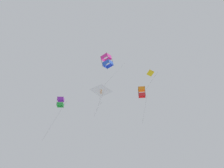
{
  "coord_description": "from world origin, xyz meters",
  "views": [
    {
      "loc": [
        -2.34,
        32.77,
        8.48
      ],
      "look_at": [
        -0.51,
        2.64,
        39.68
      ],
      "focal_mm": 41.89,
      "sensor_mm": 36.0,
      "label": 1
    }
  ],
  "objects_px": {
    "kite_box_upper_right": "(142,92)",
    "kite_box_near_right": "(60,102)",
    "kite_delta_mid_left": "(101,91)",
    "kite_diamond_near_left": "(150,73)",
    "kite_box_low_drifter": "(107,61)"
  },
  "relations": [
    {
      "from": "kite_diamond_near_left",
      "to": "kite_box_near_right",
      "type": "relative_size",
      "value": 0.54
    },
    {
      "from": "kite_diamond_near_left",
      "to": "kite_box_low_drifter",
      "type": "distance_m",
      "value": 8.3
    },
    {
      "from": "kite_delta_mid_left",
      "to": "kite_box_upper_right",
      "type": "height_order",
      "value": "kite_box_upper_right"
    },
    {
      "from": "kite_box_near_right",
      "to": "kite_box_upper_right",
      "type": "bearing_deg",
      "value": 5.34
    },
    {
      "from": "kite_box_upper_right",
      "to": "kite_box_low_drifter",
      "type": "distance_m",
      "value": 8.65
    },
    {
      "from": "kite_diamond_near_left",
      "to": "kite_box_upper_right",
      "type": "height_order",
      "value": "kite_box_upper_right"
    },
    {
      "from": "kite_box_upper_right",
      "to": "kite_box_low_drifter",
      "type": "bearing_deg",
      "value": -132.28
    },
    {
      "from": "kite_diamond_near_left",
      "to": "kite_box_low_drifter",
      "type": "height_order",
      "value": "kite_box_low_drifter"
    },
    {
      "from": "kite_diamond_near_left",
      "to": "kite_box_near_right",
      "type": "distance_m",
      "value": 15.49
    },
    {
      "from": "kite_box_low_drifter",
      "to": "kite_box_near_right",
      "type": "distance_m",
      "value": 10.37
    },
    {
      "from": "kite_diamond_near_left",
      "to": "kite_box_near_right",
      "type": "xyz_separation_m",
      "value": [
        14.68,
        -4.87,
        -0.76
      ]
    },
    {
      "from": "kite_delta_mid_left",
      "to": "kite_box_low_drifter",
      "type": "distance_m",
      "value": 5.17
    },
    {
      "from": "kite_delta_mid_left",
      "to": "kite_box_near_right",
      "type": "distance_m",
      "value": 6.97
    },
    {
      "from": "kite_delta_mid_left",
      "to": "kite_diamond_near_left",
      "type": "relative_size",
      "value": 1.36
    },
    {
      "from": "kite_box_upper_right",
      "to": "kite_box_near_right",
      "type": "xyz_separation_m",
      "value": [
        13.74,
        2.31,
        -3.72
      ]
    }
  ]
}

